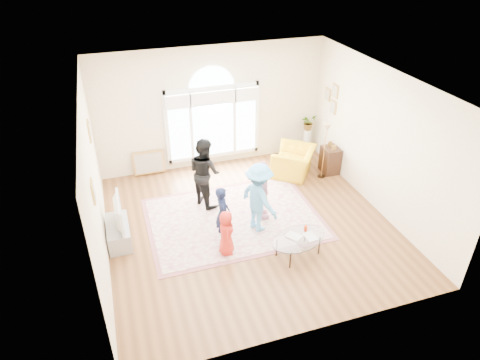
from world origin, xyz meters
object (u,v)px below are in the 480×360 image
object	(u,v)px
television	(115,213)
armchair	(294,162)
tv_console	(119,233)
coffee_table	(299,239)
area_rug	(234,219)

from	to	relation	value
television	armchair	xyz separation A→B (m)	(4.57, 1.46, -0.35)
tv_console	television	bearing A→B (deg)	-0.00
coffee_table	armchair	bearing A→B (deg)	51.85
tv_console	coffee_table	world-z (taller)	coffee_table
coffee_table	television	bearing A→B (deg)	139.59
tv_console	armchair	distance (m)	4.81
television	coffee_table	bearing A→B (deg)	-24.69
television	coffee_table	xyz separation A→B (m)	(3.33, -1.53, -0.31)
area_rug	armchair	bearing A→B (deg)	34.71
area_rug	television	bearing A→B (deg)	-179.81
television	armchair	size ratio (longest dim) A/B	0.90
tv_console	area_rug	bearing A→B (deg)	0.19
tv_console	television	xyz separation A→B (m)	(0.01, -0.00, 0.50)
television	armchair	bearing A→B (deg)	17.69
television	coffee_table	size ratio (longest dim) A/B	0.76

